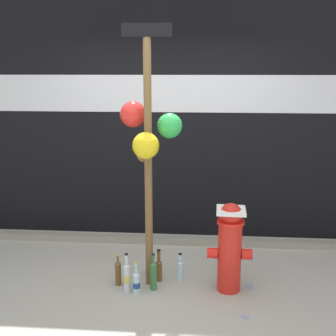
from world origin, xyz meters
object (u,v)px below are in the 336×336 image
(bottle_1, at_px, (149,261))
(bottle_3, at_px, (180,269))
(fire_hydrant, at_px, (230,245))
(bottle_0, at_px, (154,275))
(bottle_5, at_px, (159,269))
(memorial_post, at_px, (148,117))
(bottle_4, at_px, (127,277))
(bottle_6, at_px, (136,282))
(bottle_2, at_px, (118,272))

(bottle_1, xyz_separation_m, bottle_3, (0.33, -0.07, -0.04))
(fire_hydrant, xyz_separation_m, bottle_0, (-0.73, -0.06, -0.31))
(bottle_1, bearing_deg, fire_hydrant, -15.81)
(bottle_5, bearing_deg, memorial_post, -151.16)
(bottle_4, height_order, bottle_6, bottle_4)
(fire_hydrant, distance_m, bottle_1, 0.89)
(bottle_0, distance_m, bottle_2, 0.37)
(bottle_0, relative_size, bottle_3, 1.31)
(bottle_0, height_order, bottle_2, bottle_0)
(bottle_5, bearing_deg, bottle_2, -163.13)
(bottle_1, bearing_deg, bottle_0, -74.87)
(bottle_2, relative_size, bottle_5, 0.98)
(bottle_2, xyz_separation_m, bottle_3, (0.61, 0.16, -0.02))
(bottle_5, bearing_deg, bottle_3, 9.62)
(bottle_2, relative_size, bottle_4, 0.83)
(memorial_post, bearing_deg, bottle_1, 98.74)
(bottle_5, xyz_separation_m, bottle_6, (-0.19, -0.25, -0.02))
(bottle_3, relative_size, bottle_4, 0.72)
(memorial_post, distance_m, fire_hydrant, 1.45)
(fire_hydrant, distance_m, bottle_2, 1.14)
(bottle_6, bearing_deg, memorial_post, 63.08)
(fire_hydrant, distance_m, bottle_0, 0.80)
(fire_hydrant, relative_size, bottle_3, 3.08)
(bottle_2, height_order, bottle_3, bottle_2)
(fire_hydrant, bearing_deg, bottle_3, 161.24)
(bottle_4, bearing_deg, bottle_3, 29.28)
(bottle_0, height_order, bottle_1, bottle_1)
(bottle_1, bearing_deg, bottle_2, -142.11)
(fire_hydrant, relative_size, bottle_2, 2.68)
(fire_hydrant, relative_size, bottle_6, 2.76)
(bottle_4, xyz_separation_m, bottle_6, (0.09, -0.01, -0.05))
(bottle_1, distance_m, bottle_6, 0.37)
(fire_hydrant, xyz_separation_m, bottle_3, (-0.48, 0.16, -0.35))
(bottle_0, relative_size, bottle_6, 1.17)
(bottle_3, distance_m, bottle_4, 0.58)
(bottle_0, distance_m, bottle_3, 0.33)
(memorial_post, relative_size, bottle_0, 7.29)
(memorial_post, relative_size, fire_hydrant, 3.10)
(bottle_3, relative_size, bottle_6, 0.89)
(bottle_1, distance_m, bottle_2, 0.36)
(fire_hydrant, height_order, bottle_5, fire_hydrant)
(bottle_0, xyz_separation_m, bottle_6, (-0.16, -0.07, -0.04))
(bottle_3, relative_size, bottle_5, 0.85)
(memorial_post, height_order, bottle_2, memorial_post)
(bottle_3, xyz_separation_m, bottle_6, (-0.41, -0.29, -0.01))
(bottle_1, xyz_separation_m, bottle_2, (-0.28, -0.22, -0.03))
(bottle_0, height_order, bottle_6, bottle_0)
(memorial_post, bearing_deg, bottle_0, -68.25)
(bottle_1, bearing_deg, bottle_4, -116.81)
(bottle_3, bearing_deg, bottle_6, -144.55)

